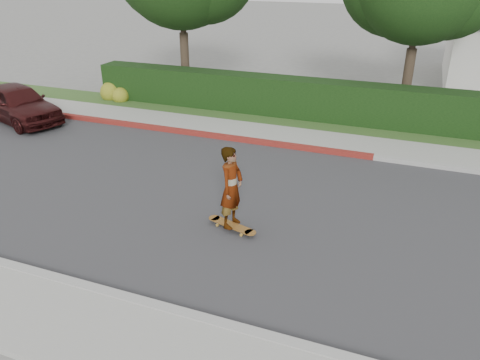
{
  "coord_description": "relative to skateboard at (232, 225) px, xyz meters",
  "views": [
    {
      "loc": [
        1.93,
        -9.42,
        5.41
      ],
      "look_at": [
        -1.45,
        -0.68,
        1.0
      ],
      "focal_mm": 35.0,
      "sensor_mm": 36.0,
      "label": 1
    }
  ],
  "objects": [
    {
      "name": "sidewalk_far",
      "position": [
        1.45,
        6.18,
        -0.05
      ],
      "size": [
        60.0,
        1.6,
        0.12
      ],
      "primitive_type": "cube",
      "color": "gray",
      "rests_on": "ground"
    },
    {
      "name": "planting_strip",
      "position": [
        1.45,
        7.78,
        -0.06
      ],
      "size": [
        60.0,
        1.6,
        0.1
      ],
      "primitive_type": "cube",
      "color": "#2D4C1E",
      "rests_on": "ground"
    },
    {
      "name": "curb_near",
      "position": [
        1.45,
        -2.92,
        -0.04
      ],
      "size": [
        60.0,
        0.2,
        0.15
      ],
      "primitive_type": "cube",
      "color": "#9E9E99",
      "rests_on": "ground"
    },
    {
      "name": "flowering_shrub",
      "position": [
        -8.56,
        7.91,
        0.22
      ],
      "size": [
        1.4,
        1.0,
        0.9
      ],
      "color": "#2D4C19",
      "rests_on": "ground"
    },
    {
      "name": "ground",
      "position": [
        1.45,
        1.18,
        -0.11
      ],
      "size": [
        120.0,
        120.0,
        0.0
      ],
      "primitive_type": "plane",
      "color": "slate",
      "rests_on": "ground"
    },
    {
      "name": "road",
      "position": [
        1.45,
        1.18,
        -0.11
      ],
      "size": [
        60.0,
        8.0,
        0.01
      ],
      "primitive_type": "cube",
      "color": "#2D2D30",
      "rests_on": "ground"
    },
    {
      "name": "skateboarder",
      "position": [
        0.0,
        0.0,
        0.93
      ],
      "size": [
        0.52,
        0.72,
        1.83
      ],
      "primitive_type": "imported",
      "rotation": [
        0.0,
        0.0,
        1.45
      ],
      "color": "white",
      "rests_on": "skateboard"
    },
    {
      "name": "skateboard",
      "position": [
        0.0,
        0.0,
        0.0
      ],
      "size": [
        1.29,
        0.6,
        0.12
      ],
      "rotation": [
        0.0,
        0.0,
        -0.29
      ],
      "color": "#B08430",
      "rests_on": "ground"
    },
    {
      "name": "hedge",
      "position": [
        -1.55,
        8.38,
        0.64
      ],
      "size": [
        15.0,
        1.0,
        1.5
      ],
      "primitive_type": "cube",
      "color": "black",
      "rests_on": "ground"
    },
    {
      "name": "curb_far",
      "position": [
        1.45,
        5.28,
        -0.04
      ],
      "size": [
        60.0,
        0.2,
        0.15
      ],
      "primitive_type": "cube",
      "color": "#9E9E99",
      "rests_on": "ground"
    },
    {
      "name": "curb_red_section",
      "position": [
        -3.55,
        5.28,
        -0.03
      ],
      "size": [
        12.0,
        0.21,
        0.15
      ],
      "primitive_type": "cube",
      "color": "maroon",
      "rests_on": "ground"
    },
    {
      "name": "car_maroon",
      "position": [
        -10.17,
        4.33,
        0.58
      ],
      "size": [
        4.38,
        2.88,
        1.39
      ],
      "primitive_type": "imported",
      "rotation": [
        0.0,
        0.0,
        1.24
      ],
      "color": "#391212",
      "rests_on": "ground"
    }
  ]
}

